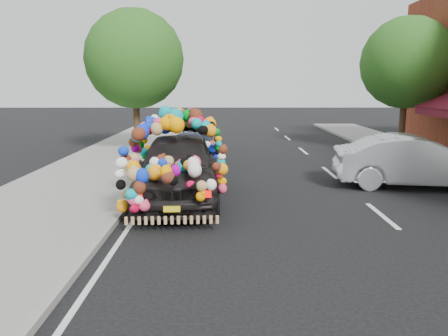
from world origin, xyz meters
name	(u,v)px	position (x,y,z in m)	size (l,w,h in m)	color
ground	(224,216)	(0.00, 0.00, 0.00)	(100.00, 100.00, 0.00)	black
sidewalk	(36,213)	(-4.30, 0.00, 0.06)	(4.00, 60.00, 0.12)	gray
kerb	(121,213)	(-2.35, 0.00, 0.07)	(0.15, 60.00, 0.13)	gray
lane_markings	(382,215)	(3.60, 0.00, 0.01)	(6.00, 50.00, 0.01)	silver
tree_near_sidewalk	(134,59)	(-3.80, 9.50, 4.02)	(4.20, 4.20, 6.13)	#332114
tree_far_b	(407,63)	(8.00, 10.00, 3.89)	(4.00, 4.00, 5.90)	#332114
plush_art_car	(178,153)	(-1.18, 1.43, 1.23)	(2.64, 5.35, 2.37)	black
navy_sedan	(189,150)	(-1.27, 6.20, 0.60)	(1.67, 4.12, 1.20)	black
silver_hatchback	(416,161)	(5.56, 2.88, 0.76)	(1.60, 4.59, 1.51)	silver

